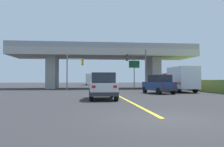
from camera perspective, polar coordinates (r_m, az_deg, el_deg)
The scene contains 10 objects.
ground at distance 40.53m, azimuth -2.04°, elevation -3.66°, with size 160.00×160.00×0.00m, color #2B2B2D.
overpass_bridge at distance 40.68m, azimuth -2.03°, elevation 3.85°, with size 31.16×8.53×7.47m.
lane_divider_stripe at distance 23.17m, azimuth 1.06°, elevation -5.25°, with size 0.20×28.57×0.01m, color yellow.
suv_lead at distance 17.63m, azimuth -2.37°, elevation -3.14°, with size 2.00×4.30×2.02m.
suv_crossing at distance 25.52m, azimuth 11.52°, elevation -2.61°, with size 2.69×4.73×2.02m.
box_truck at distance 29.47m, azimuth 16.54°, elevation -1.30°, with size 2.33×6.57×3.02m.
traffic_signal_nearside at distance 34.82m, azimuth 6.79°, elevation 2.28°, with size 3.11×0.36×6.07m.
traffic_signal_farside at distance 34.37m, azimuth -9.68°, elevation 1.46°, with size 2.51×0.36×5.19m.
highway_sign at distance 39.41m, azimuth 5.53°, elevation 1.63°, with size 1.86×0.17×4.91m.
semi_truck_distant at distance 64.17m, azimuth -5.49°, elevation -1.42°, with size 2.33×6.77×3.11m.
Camera 1 is at (-2.89, -8.65, 1.51)m, focal length 36.91 mm.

